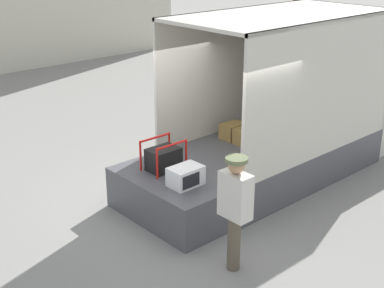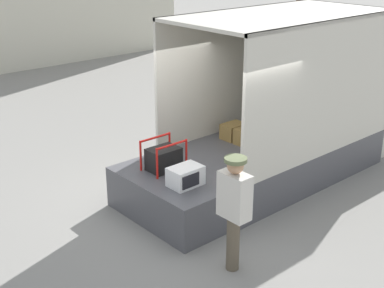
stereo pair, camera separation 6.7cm
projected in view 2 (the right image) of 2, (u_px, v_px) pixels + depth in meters
ground_plane at (195, 206)px, 9.08m from camera, size 160.00×160.00×0.00m
box_truck at (331, 108)px, 11.04m from camera, size 6.29×2.12×3.04m
tailgate_deck at (170, 197)px, 8.61m from camera, size 1.10×2.01×0.70m
microwave at (186, 176)px, 8.16m from camera, size 0.52×0.37×0.30m
portable_generator at (165, 158)px, 8.71m from camera, size 0.64×0.47×0.52m
worker_person at (234, 203)px, 7.01m from camera, size 0.30×0.44×1.66m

